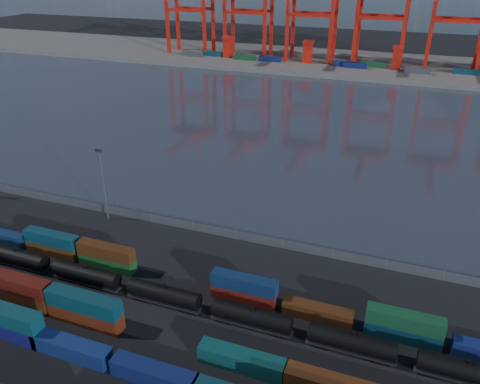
% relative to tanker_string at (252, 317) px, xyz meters
% --- Properties ---
extents(ground, '(700.00, 700.00, 0.00)m').
position_rel_tanker_string_xyz_m(ground, '(-11.31, -4.72, -2.05)').
color(ground, black).
rests_on(ground, ground).
extents(harbor_water, '(700.00, 700.00, 0.00)m').
position_rel_tanker_string_xyz_m(harbor_water, '(-11.31, 100.28, -2.04)').
color(harbor_water, '#2D3441').
rests_on(harbor_water, ground).
extents(far_quay, '(700.00, 70.00, 2.00)m').
position_rel_tanker_string_xyz_m(far_quay, '(-11.31, 205.28, -1.05)').
color(far_quay, '#514F4C').
rests_on(far_quay, ground).
extents(container_row_south, '(140.68, 2.58, 5.50)m').
position_rel_tanker_string_xyz_m(container_row_south, '(-11.97, -14.75, 0.18)').
color(container_row_south, '#484A4E').
rests_on(container_row_south, ground).
extents(container_row_mid, '(142.26, 2.61, 5.55)m').
position_rel_tanker_string_xyz_m(container_row_mid, '(-3.46, -8.23, -0.20)').
color(container_row_mid, '#3F4244').
rests_on(container_row_mid, ground).
extents(container_row_north, '(140.14, 2.32, 4.95)m').
position_rel_tanker_string_xyz_m(container_row_north, '(-5.84, 5.56, -0.10)').
color(container_row_north, navy).
rests_on(container_row_north, ground).
extents(tanker_string, '(106.29, 2.86, 4.09)m').
position_rel_tanker_string_xyz_m(tanker_string, '(0.00, 0.00, 0.00)').
color(tanker_string, black).
rests_on(tanker_string, ground).
extents(waterfront_fence, '(160.12, 0.12, 2.20)m').
position_rel_tanker_string_xyz_m(waterfront_fence, '(-11.31, 23.28, -1.05)').
color(waterfront_fence, '#595B5E').
rests_on(waterfront_fence, ground).
extents(yard_light_mast, '(1.60, 0.40, 16.60)m').
position_rel_tanker_string_xyz_m(yard_light_mast, '(-41.31, 21.28, 7.25)').
color(yard_light_mast, slate).
rests_on(yard_light_mast, ground).
extents(quay_containers, '(172.58, 10.99, 2.60)m').
position_rel_tanker_string_xyz_m(quay_containers, '(-22.30, 190.74, 1.25)').
color(quay_containers, navy).
rests_on(quay_containers, far_quay).
extents(straddle_carriers, '(140.00, 7.00, 11.10)m').
position_rel_tanker_string_xyz_m(straddle_carriers, '(-13.81, 195.28, 5.77)').
color(straddle_carriers, red).
rests_on(straddle_carriers, far_quay).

